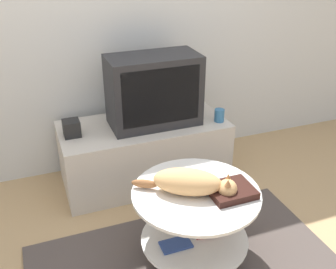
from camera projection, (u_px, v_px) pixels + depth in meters
wall_back at (116, 5)px, 2.89m from camera, size 8.00×0.05×2.60m
rug at (187, 269)px, 2.31m from camera, size 1.80×1.05×0.02m
tv_stand at (144, 152)px, 3.08m from camera, size 1.26×0.58×0.49m
tv at (154, 91)px, 2.86m from camera, size 0.66×0.34×0.52m
speaker at (72, 128)px, 2.77m from camera, size 0.12×0.12×0.12m
mug at (219, 115)px, 2.99m from camera, size 0.08×0.08×0.10m
coffee_table at (196, 215)px, 2.26m from camera, size 0.72×0.72×0.48m
dvd_box at (231, 191)px, 2.15m from camera, size 0.24×0.21×0.04m
cat at (191, 182)px, 2.13m from camera, size 0.52×0.34×0.15m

